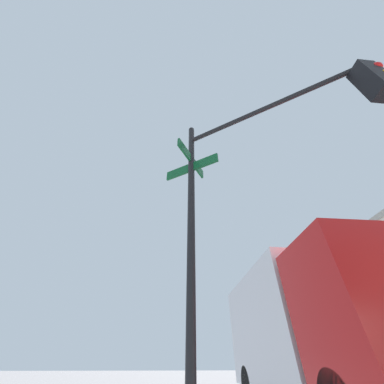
# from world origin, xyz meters

# --- Properties ---
(traffic_signal_near) EXTENTS (2.30, 3.26, 5.20)m
(traffic_signal_near) POSITION_xyz_m (-6.03, -5.76, 3.72)
(traffic_signal_near) COLOR black
(traffic_signal_near) RESTS_ON ground_plane
(box_truck_second) EXTENTS (7.41, 2.60, 3.50)m
(box_truck_second) POSITION_xyz_m (-10.80, -3.41, 1.92)
(box_truck_second) COLOR #B21919
(box_truck_second) RESTS_ON ground_plane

